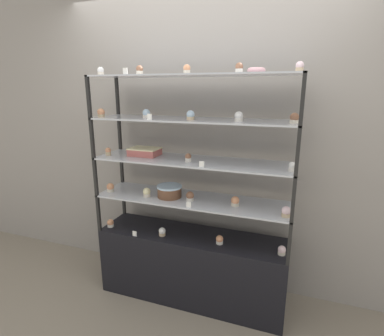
% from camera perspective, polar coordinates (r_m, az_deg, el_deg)
% --- Properties ---
extents(ground_plane, '(20.00, 20.00, 0.00)m').
position_cam_1_polar(ground_plane, '(2.85, 0.00, -23.07)').
color(ground_plane, gray).
extents(back_wall, '(8.00, 0.05, 2.60)m').
position_cam_1_polar(back_wall, '(2.62, 2.60, 4.93)').
color(back_wall, gray).
rests_on(back_wall, ground_plane).
extents(display_base, '(1.55, 0.41, 0.58)m').
position_cam_1_polar(display_base, '(2.68, 0.00, -18.12)').
color(display_base, black).
rests_on(display_base, ground_plane).
extents(display_riser_lower, '(1.55, 0.41, 0.32)m').
position_cam_1_polar(display_riser_lower, '(2.41, 0.00, -6.27)').
color(display_riser_lower, black).
rests_on(display_riser_lower, display_base).
extents(display_riser_middle, '(1.55, 0.41, 0.32)m').
position_cam_1_polar(display_riser_middle, '(2.32, 0.00, 1.05)').
color(display_riser_middle, black).
rests_on(display_riser_middle, display_riser_lower).
extents(display_riser_upper, '(1.55, 0.41, 0.32)m').
position_cam_1_polar(display_riser_upper, '(2.26, 0.00, 8.87)').
color(display_riser_upper, black).
rests_on(display_riser_upper, display_riser_middle).
extents(display_riser_top, '(1.55, 0.41, 0.32)m').
position_cam_1_polar(display_riser_top, '(2.25, 0.00, 16.90)').
color(display_riser_top, black).
rests_on(display_riser_top, display_riser_upper).
extents(layer_cake_centerpiece, '(0.20, 0.20, 0.10)m').
position_cam_1_polar(layer_cake_centerpiece, '(2.43, -4.32, -4.41)').
color(layer_cake_centerpiece, brown).
rests_on(layer_cake_centerpiece, display_riser_lower).
extents(sheet_cake_frosted, '(0.24, 0.18, 0.06)m').
position_cam_1_polar(sheet_cake_frosted, '(2.50, -9.00, 3.11)').
color(sheet_cake_frosted, '#C66660').
rests_on(sheet_cake_frosted, display_riser_middle).
extents(cupcake_0, '(0.06, 0.06, 0.07)m').
position_cam_1_polar(cupcake_0, '(2.74, -15.26, -10.11)').
color(cupcake_0, white).
rests_on(cupcake_0, display_base).
extents(cupcake_1, '(0.06, 0.06, 0.07)m').
position_cam_1_polar(cupcake_1, '(2.52, -5.71, -12.00)').
color(cupcake_1, '#CCB28C').
rests_on(cupcake_1, display_base).
extents(cupcake_2, '(0.06, 0.06, 0.07)m').
position_cam_1_polar(cupcake_2, '(2.40, 5.28, -13.46)').
color(cupcake_2, white).
rests_on(cupcake_2, display_base).
extents(cupcake_3, '(0.06, 0.06, 0.07)m').
position_cam_1_polar(cupcake_3, '(2.34, 16.72, -14.81)').
color(cupcake_3, beige).
rests_on(cupcake_3, display_base).
extents(price_tag_0, '(0.04, 0.00, 0.04)m').
position_cam_1_polar(price_tag_0, '(2.54, -10.88, -12.19)').
color(price_tag_0, white).
rests_on(price_tag_0, display_base).
extents(cupcake_4, '(0.06, 0.06, 0.07)m').
position_cam_1_polar(cupcake_4, '(2.65, -15.27, -3.62)').
color(cupcake_4, beige).
rests_on(cupcake_4, display_riser_lower).
extents(cupcake_5, '(0.06, 0.06, 0.07)m').
position_cam_1_polar(cupcake_5, '(2.46, -8.61, -4.62)').
color(cupcake_5, beige).
rests_on(cupcake_5, display_riser_lower).
extents(cupcake_6, '(0.06, 0.06, 0.07)m').
position_cam_1_polar(cupcake_6, '(2.35, -0.49, -5.41)').
color(cupcake_6, white).
rests_on(cupcake_6, display_riser_lower).
extents(cupcake_7, '(0.06, 0.06, 0.07)m').
position_cam_1_polar(cupcake_7, '(2.27, 8.22, -6.31)').
color(cupcake_7, beige).
rests_on(cupcake_7, display_riser_lower).
extents(cupcake_8, '(0.06, 0.06, 0.07)m').
position_cam_1_polar(cupcake_8, '(2.16, 17.49, -7.97)').
color(cupcake_8, '#CCB28C').
rests_on(cupcake_8, display_riser_lower).
extents(price_tag_1, '(0.04, 0.00, 0.04)m').
position_cam_1_polar(price_tag_1, '(2.22, -0.64, -7.02)').
color(price_tag_1, white).
rests_on(price_tag_1, display_riser_lower).
extents(cupcake_9, '(0.05, 0.05, 0.07)m').
position_cam_1_polar(cupcake_9, '(2.57, -15.68, 3.04)').
color(cupcake_9, '#CCB28C').
rests_on(cupcake_9, display_riser_middle).
extents(cupcake_10, '(0.05, 0.05, 0.07)m').
position_cam_1_polar(cupcake_10, '(2.25, -0.73, 1.99)').
color(cupcake_10, white).
rests_on(cupcake_10, display_riser_middle).
extents(cupcake_11, '(0.05, 0.05, 0.07)m').
position_cam_1_polar(cupcake_11, '(2.09, 18.53, 0.23)').
color(cupcake_11, white).
rests_on(cupcake_11, display_riser_middle).
extents(price_tag_2, '(0.04, 0.00, 0.04)m').
position_cam_1_polar(price_tag_2, '(2.09, 1.84, 0.72)').
color(price_tag_2, white).
rests_on(price_tag_2, display_riser_middle).
extents(cupcake_12, '(0.06, 0.06, 0.07)m').
position_cam_1_polar(cupcake_12, '(2.51, -16.93, 9.99)').
color(cupcake_12, '#CCB28C').
rests_on(cupcake_12, display_riser_upper).
extents(cupcake_13, '(0.06, 0.06, 0.07)m').
position_cam_1_polar(cupcake_13, '(2.35, -8.68, 10.17)').
color(cupcake_13, white).
rests_on(cupcake_13, display_riser_upper).
extents(cupcake_14, '(0.06, 0.06, 0.07)m').
position_cam_1_polar(cupcake_14, '(2.18, -0.29, 9.99)').
color(cupcake_14, '#CCB28C').
rests_on(cupcake_14, display_riser_upper).
extents(cupcake_15, '(0.06, 0.06, 0.07)m').
position_cam_1_polar(cupcake_15, '(2.10, 8.88, 9.63)').
color(cupcake_15, white).
rests_on(cupcake_15, display_riser_upper).
extents(cupcake_16, '(0.06, 0.06, 0.07)m').
position_cam_1_polar(cupcake_16, '(2.07, 18.92, 8.94)').
color(cupcake_16, beige).
rests_on(cupcake_16, display_riser_upper).
extents(price_tag_3, '(0.04, 0.00, 0.04)m').
position_cam_1_polar(price_tag_3, '(2.19, -8.11, 9.62)').
color(price_tag_3, white).
rests_on(price_tag_3, display_riser_upper).
extents(cupcake_17, '(0.05, 0.05, 0.06)m').
position_cam_1_polar(cupcake_17, '(2.53, -17.00, 17.20)').
color(cupcake_17, beige).
rests_on(cupcake_17, display_riser_top).
extents(cupcake_18, '(0.05, 0.05, 0.06)m').
position_cam_1_polar(cupcake_18, '(2.31, -9.96, 17.89)').
color(cupcake_18, beige).
rests_on(cupcake_18, display_riser_top).
extents(cupcake_19, '(0.05, 0.05, 0.06)m').
position_cam_1_polar(cupcake_19, '(2.19, -0.98, 18.28)').
color(cupcake_19, beige).
rests_on(cupcake_19, display_riser_top).
extents(cupcake_20, '(0.05, 0.05, 0.06)m').
position_cam_1_polar(cupcake_20, '(2.07, 8.98, 18.32)').
color(cupcake_20, white).
rests_on(cupcake_20, display_riser_top).
extents(cupcake_21, '(0.05, 0.05, 0.06)m').
position_cam_1_polar(cupcake_21, '(2.06, 19.83, 17.68)').
color(cupcake_21, '#CCB28C').
rests_on(cupcake_21, display_riser_top).
extents(price_tag_4, '(0.04, 0.00, 0.04)m').
position_cam_1_polar(price_tag_4, '(2.28, -12.61, 17.58)').
color(price_tag_4, white).
rests_on(price_tag_4, display_riser_top).
extents(donut_glazed, '(0.12, 0.12, 0.04)m').
position_cam_1_polar(donut_glazed, '(2.12, 12.15, 17.72)').
color(donut_glazed, '#EFB2BC').
rests_on(donut_glazed, display_riser_top).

